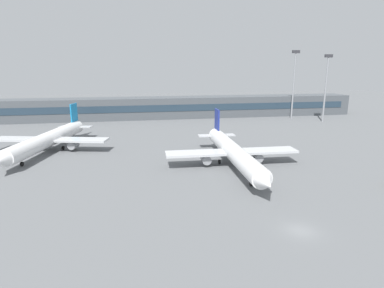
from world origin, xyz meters
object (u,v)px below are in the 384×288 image
airplane_near (233,152)px  floodlight_tower_east (294,80)px  airplane_mid (48,140)px  floodlight_tower_west (326,84)px

airplane_near → floodlight_tower_east: size_ratio=1.53×
airplane_near → airplane_mid: (-43.98, 20.92, 0.02)m
floodlight_tower_west → airplane_mid: bearing=-163.0°
airplane_near → floodlight_tower_east: bearing=53.1°
airplane_mid → airplane_near: bearing=-25.4°
floodlight_tower_west → airplane_near: bearing=-136.7°
floodlight_tower_east → airplane_near: bearing=-126.9°
airplane_mid → floodlight_tower_east: 98.31m
floodlight_tower_west → floodlight_tower_east: size_ratio=0.93×
airplane_mid → floodlight_tower_east: size_ratio=1.52×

